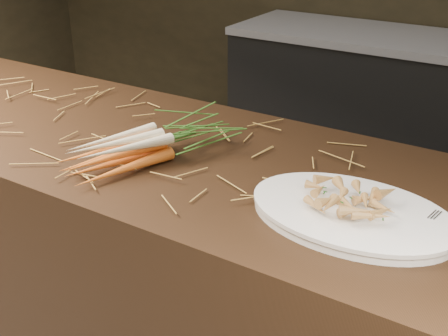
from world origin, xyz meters
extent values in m
cube|color=black|center=(0.00, 0.30, 0.45)|extent=(2.40, 0.70, 0.90)
cube|color=black|center=(0.30, 2.18, 0.40)|extent=(1.80, 0.60, 0.80)
cube|color=#99999E|center=(0.30, 2.18, 0.82)|extent=(1.82, 0.62, 0.04)
cone|color=orange|center=(0.13, 0.15, 0.92)|extent=(0.12, 0.27, 0.03)
cone|color=orange|center=(0.17, 0.13, 0.92)|extent=(0.14, 0.26, 0.03)
cone|color=orange|center=(0.21, 0.11, 0.92)|extent=(0.11, 0.27, 0.03)
cone|color=orange|center=(0.14, 0.13, 0.94)|extent=(0.14, 0.26, 0.03)
cone|color=orange|center=(0.18, 0.11, 0.94)|extent=(0.12, 0.26, 0.03)
cone|color=beige|center=(0.14, 0.15, 0.97)|extent=(0.09, 0.25, 0.04)
cone|color=beige|center=(0.17, 0.13, 0.97)|extent=(0.13, 0.24, 0.04)
cone|color=beige|center=(0.21, 0.12, 0.97)|extent=(0.11, 0.24, 0.04)
ellipsoid|color=#3E7222|center=(0.25, 0.34, 0.95)|extent=(0.24, 0.27, 0.09)
cube|color=silver|center=(0.88, 0.19, 0.92)|extent=(0.04, 0.16, 0.00)
camera|label=1|loc=(1.03, -0.77, 1.50)|focal=45.00mm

